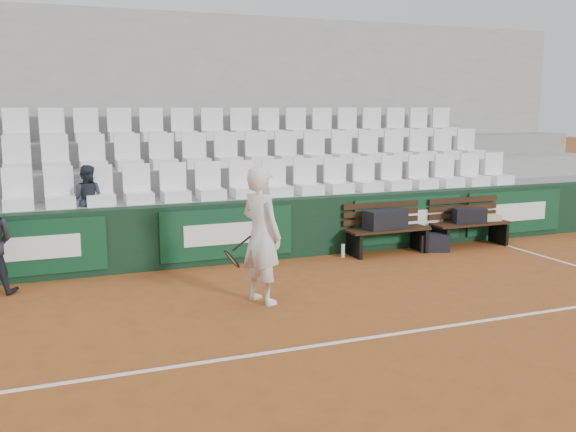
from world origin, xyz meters
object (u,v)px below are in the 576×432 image
(water_bottle_near, at_px, (343,251))
(water_bottle_far, at_px, (443,244))
(sports_bag_left, at_px, (385,219))
(bench_left, at_px, (387,241))
(sports_bag_ground, at_px, (434,242))
(spectator_c, at_px, (86,171))
(bench_right, at_px, (470,234))
(tennis_player, at_px, (261,235))
(sports_bag_right, at_px, (470,216))

(water_bottle_near, relative_size, water_bottle_far, 0.95)
(sports_bag_left, bearing_deg, water_bottle_near, 178.20)
(bench_left, distance_m, sports_bag_ground, 0.88)
(water_bottle_far, relative_size, spectator_c, 0.22)
(bench_right, distance_m, sports_bag_left, 1.81)
(bench_right, distance_m, spectator_c, 6.83)
(spectator_c, bearing_deg, sports_bag_left, -169.97)
(bench_right, bearing_deg, sports_bag_ground, -174.32)
(sports_bag_left, relative_size, tennis_player, 0.43)
(water_bottle_far, bearing_deg, sports_bag_ground, 161.93)
(bench_left, height_order, bench_right, same)
(sports_bag_right, height_order, spectator_c, spectator_c)
(water_bottle_near, bearing_deg, bench_left, -2.77)
(sports_bag_ground, relative_size, tennis_player, 0.29)
(bench_left, height_order, sports_bag_ground, bench_left)
(sports_bag_right, xyz_separation_m, tennis_player, (-4.64, -1.77, 0.31))
(bench_left, bearing_deg, sports_bag_right, -2.51)
(sports_bag_right, height_order, tennis_player, tennis_player)
(water_bottle_far, bearing_deg, bench_right, 11.49)
(sports_bag_left, bearing_deg, sports_bag_ground, -8.58)
(sports_bag_right, relative_size, spectator_c, 0.52)
(bench_right, relative_size, sports_bag_right, 2.63)
(tennis_player, xyz_separation_m, spectator_c, (-1.93, 2.79, 0.65))
(bench_right, bearing_deg, tennis_player, -158.95)
(water_bottle_near, xyz_separation_m, tennis_player, (-2.14, -1.89, 0.78))
(sports_bag_left, xyz_separation_m, water_bottle_far, (1.09, -0.19, -0.49))
(sports_bag_right, height_order, water_bottle_near, sports_bag_right)
(sports_bag_right, xyz_separation_m, spectator_c, (-6.58, 1.01, 0.96))
(water_bottle_near, height_order, water_bottle_far, water_bottle_far)
(sports_bag_right, relative_size, sports_bag_ground, 1.11)
(sports_bag_left, distance_m, water_bottle_far, 1.21)
(bench_left, relative_size, spectator_c, 1.37)
(bench_right, height_order, sports_bag_ground, bench_right)
(water_bottle_near, bearing_deg, tennis_player, -138.52)
(bench_right, distance_m, water_bottle_near, 2.56)
(bench_left, relative_size, sports_bag_right, 2.63)
(tennis_player, bearing_deg, bench_left, 31.78)
(water_bottle_far, bearing_deg, sports_bag_left, 169.93)
(tennis_player, bearing_deg, sports_bag_ground, 24.10)
(bench_left, distance_m, tennis_player, 3.57)
(bench_right, relative_size, spectator_c, 1.37)
(sports_bag_right, height_order, water_bottle_far, sports_bag_right)
(bench_right, distance_m, sports_bag_right, 0.36)
(water_bottle_near, distance_m, tennis_player, 2.96)
(sports_bag_right, bearing_deg, tennis_player, -159.08)
(spectator_c, bearing_deg, bench_left, -170.04)
(sports_bag_left, relative_size, sports_bag_ground, 1.51)
(bench_left, height_order, sports_bag_left, sports_bag_left)
(sports_bag_left, distance_m, tennis_player, 3.49)
(bench_right, xyz_separation_m, spectator_c, (-6.63, 0.98, 1.32))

